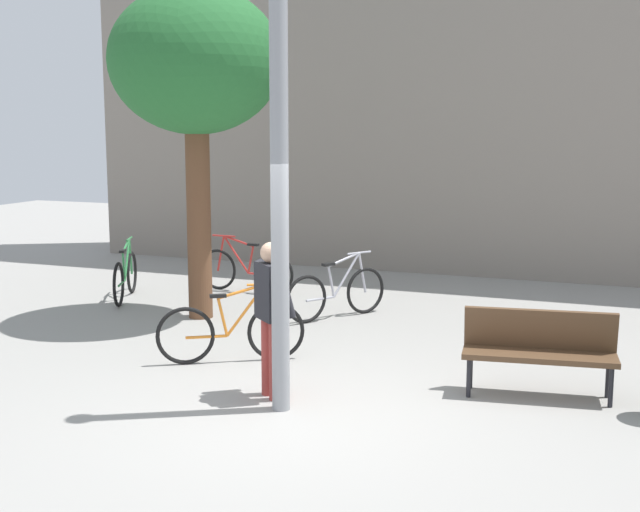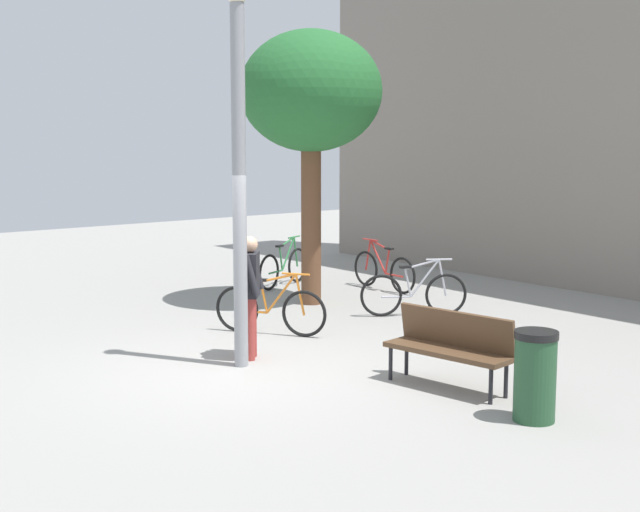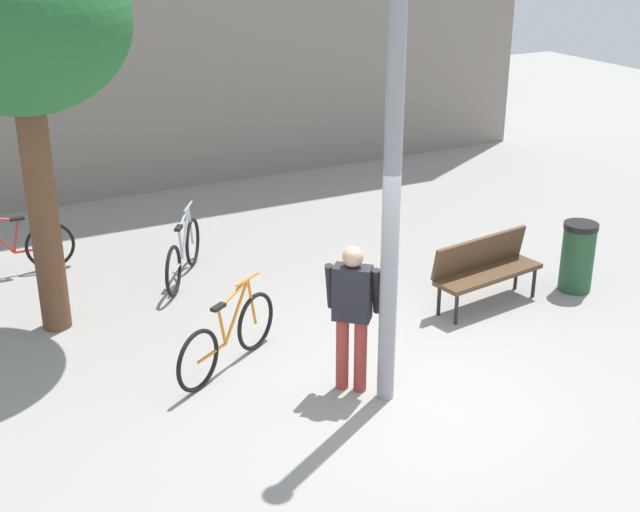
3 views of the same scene
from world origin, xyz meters
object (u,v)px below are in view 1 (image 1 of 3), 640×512
object	(u,v)px
park_bench	(539,346)
plaza_tree	(195,65)
lamppost	(279,151)
bicycle_red	(245,270)
bicycle_green	(126,276)
bicycle_orange	(232,331)
person_by_lamppost	(272,309)
bicycle_silver	(337,293)

from	to	relation	value
park_bench	plaza_tree	distance (m)	6.36
lamppost	bicycle_red	distance (m)	6.51
bicycle_red	bicycle_green	bearing A→B (deg)	-140.95
lamppost	bicycle_orange	distance (m)	2.91
person_by_lamppost	bicycle_orange	size ratio (longest dim) A/B	1.07
plaza_tree	bicycle_orange	bearing A→B (deg)	-52.26
bicycle_orange	bicycle_silver	bearing A→B (deg)	81.72
park_bench	person_by_lamppost	bearing A→B (deg)	-157.37
lamppost	bicycle_red	world-z (taller)	lamppost
bicycle_orange	bicycle_silver	distance (m)	2.70
person_by_lamppost	bicycle_silver	size ratio (longest dim) A/B	1.08
person_by_lamppost	bicycle_green	bearing A→B (deg)	139.26
park_bench	bicycle_red	bearing A→B (deg)	144.10
person_by_lamppost	bicycle_orange	world-z (taller)	person_by_lamppost
park_bench	bicycle_orange	distance (m)	3.64
bicycle_orange	bicycle_green	size ratio (longest dim) A/B	0.92
bicycle_green	bicycle_red	xyz separation A→B (m)	(1.56, 1.27, -0.00)
bicycle_orange	bicycle_green	world-z (taller)	same
lamppost	bicycle_silver	distance (m)	4.69
lamppost	bicycle_orange	size ratio (longest dim) A/B	3.14
bicycle_green	bicycle_red	bearing A→B (deg)	39.05
person_by_lamppost	bicycle_silver	world-z (taller)	person_by_lamppost
plaza_tree	bicycle_orange	world-z (taller)	plaza_tree
person_by_lamppost	bicycle_orange	distance (m)	1.57
person_by_lamppost	bicycle_red	distance (m)	5.75
park_bench	bicycle_silver	size ratio (longest dim) A/B	1.07
bicycle_silver	person_by_lamppost	bearing A→B (deg)	-80.51
lamppost	bicycle_green	bearing A→B (deg)	138.48
lamppost	person_by_lamppost	bearing A→B (deg)	127.34
park_bench	plaza_tree	world-z (taller)	plaza_tree
bicycle_orange	bicycle_green	xyz separation A→B (m)	(-3.33, 2.69, 0.00)
park_bench	bicycle_orange	bearing A→B (deg)	-179.21
park_bench	bicycle_green	bearing A→B (deg)	159.25
bicycle_orange	bicycle_green	bearing A→B (deg)	141.05
park_bench	lamppost	bearing A→B (deg)	-149.33
bicycle_silver	bicycle_green	xyz separation A→B (m)	(-3.71, 0.02, 0.00)
bicycle_silver	plaza_tree	bearing A→B (deg)	-160.42
bicycle_silver	bicycle_red	distance (m)	2.51
lamppost	bicycle_green	xyz separation A→B (m)	(-4.58, 4.05, -2.24)
park_bench	plaza_tree	size ratio (longest dim) A/B	0.34
lamppost	bicycle_green	distance (m)	6.51
lamppost	plaza_tree	world-z (taller)	lamppost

